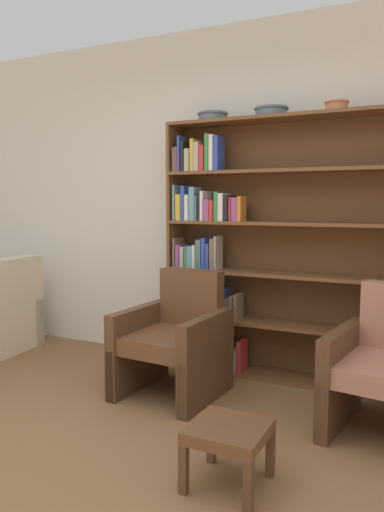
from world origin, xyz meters
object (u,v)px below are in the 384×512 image
object	(u,v)px
bowl_copper	(213,116)
bowl_terracotta	(271,111)
bookshelf	(270,254)
footstool	(229,436)
bowl_slate	(337,106)
armchair_leather	(176,340)

from	to	relation	value
bowl_copper	bowl_terracotta	world-z (taller)	bowl_terracotta
bookshelf	bowl_copper	xyz separation A→B (m)	(-0.48, -0.01, 1.06)
bookshelf	footstool	size ratio (longest dim) A/B	5.78
bowl_terracotta	bowl_slate	distance (m)	0.47
armchair_leather	footstool	xyz separation A→B (m)	(0.78, -0.93, -0.14)
bowl_copper	bowl_terracotta	distance (m)	0.47
bowl_copper	bowl_slate	distance (m)	0.94
bowl_copper	footstool	xyz separation A→B (m)	(0.77, -1.54, -1.77)
bookshelf	footstool	bearing A→B (deg)	-79.29
armchair_leather	bowl_terracotta	bearing A→B (deg)	-125.04
bookshelf	footstool	world-z (taller)	bookshelf
armchair_leather	footstool	size ratio (longest dim) A/B	2.39
bowl_slate	armchair_leather	distance (m)	1.99
bowl_slate	armchair_leather	xyz separation A→B (m)	(-0.95, -0.61, -1.64)
bowl_slate	footstool	distance (m)	2.35
bowl_terracotta	armchair_leather	distance (m)	1.81
bowl_terracotta	bowl_slate	bearing A→B (deg)	0.00
bookshelf	armchair_leather	xyz separation A→B (m)	(-0.49, -0.62, -0.57)
bookshelf	bowl_slate	xyz separation A→B (m)	(0.47, -0.01, 1.07)
bookshelf	bowl_terracotta	distance (m)	1.06
bowl_terracotta	footstool	xyz separation A→B (m)	(0.30, -1.54, -1.77)
bowl_slate	footstool	bearing A→B (deg)	-96.48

